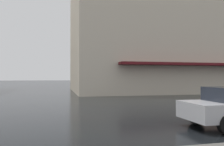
# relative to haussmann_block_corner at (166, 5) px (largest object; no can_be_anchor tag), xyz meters

# --- Properties ---
(haussmann_block_corner) EXTENTS (15.48, 23.83, 22.87)m
(haussmann_block_corner) POSITION_rel_haussmann_block_corner_xyz_m (0.00, 0.00, 0.00)
(haussmann_block_corner) COLOR beige
(haussmann_block_corner) RESTS_ON ground_plane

